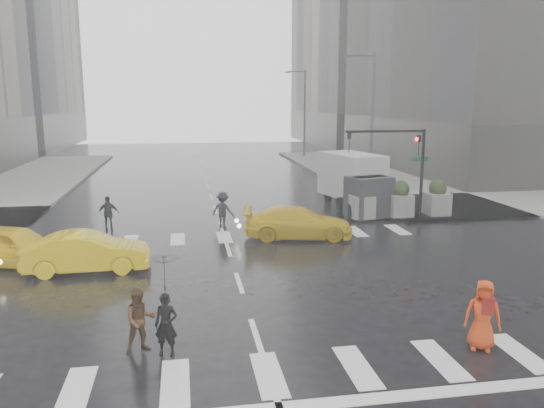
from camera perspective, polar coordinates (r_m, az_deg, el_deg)
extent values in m
plane|color=black|center=(17.52, -3.57, -8.45)|extent=(120.00, 120.00, 0.00)
cube|color=gray|center=(40.43, 22.10, 2.01)|extent=(35.00, 35.00, 0.15)
cube|color=#2E2C29|center=(53.32, 25.67, 6.03)|extent=(26.05, 26.05, 4.40)
cube|color=gray|center=(79.61, 13.96, 19.50)|extent=(26.00, 26.00, 36.00)
cube|color=#2E2C29|center=(78.76, 13.42, 8.08)|extent=(26.05, 26.05, 4.40)
cylinder|color=black|center=(27.33, 15.81, 3.06)|extent=(0.16, 0.16, 4.50)
cylinder|color=black|center=(26.33, 12.08, 7.65)|extent=(4.00, 0.12, 0.12)
imported|color=black|center=(27.07, 15.49, 6.10)|extent=(0.16, 0.20, 1.00)
imported|color=black|center=(25.76, 8.29, 6.60)|extent=(0.16, 0.20, 1.00)
sphere|color=#FF190C|center=(27.01, 15.33, 6.74)|extent=(0.20, 0.20, 0.20)
cube|color=#0D6034|center=(27.51, 15.62, 4.70)|extent=(0.90, 0.03, 0.22)
cylinder|color=#59595B|center=(36.73, 10.70, 8.75)|extent=(0.20, 0.20, 9.00)
cylinder|color=#59595B|center=(36.53, 9.57, 15.53)|extent=(1.80, 0.12, 0.12)
cube|color=#59595B|center=(36.24, 8.17, 15.45)|extent=(0.50, 0.22, 0.15)
cylinder|color=#59595B|center=(55.92, 3.52, 9.63)|extent=(0.20, 0.20, 9.00)
cylinder|color=#59595B|center=(55.78, 2.64, 14.05)|extent=(1.80, 0.12, 0.12)
cube|color=#59595B|center=(55.59, 1.71, 13.97)|extent=(0.50, 0.22, 0.15)
cube|color=gray|center=(26.63, 9.61, -0.26)|extent=(1.10, 1.10, 1.10)
sphere|color=black|center=(26.49, 9.66, 1.44)|extent=(0.90, 0.90, 0.90)
cube|color=gray|center=(27.35, 13.57, -0.11)|extent=(1.10, 1.10, 1.10)
sphere|color=black|center=(27.21, 13.64, 1.54)|extent=(0.90, 0.90, 0.90)
cube|color=gray|center=(28.19, 17.31, 0.02)|extent=(1.10, 1.10, 1.10)
sphere|color=black|center=(28.06, 17.40, 1.62)|extent=(0.90, 0.90, 0.90)
imported|color=black|center=(12.81, -11.32, -12.62)|extent=(0.62, 0.48, 1.49)
imported|color=black|center=(12.37, -11.54, -7.32)|extent=(1.18, 1.19, 0.88)
imported|color=#422917|center=(13.13, -14.00, -12.04)|extent=(0.87, 0.76, 1.53)
imported|color=#E64110|center=(13.76, 21.73, -11.02)|extent=(0.99, 0.87, 1.71)
cube|color=maroon|center=(13.52, 22.22, -10.12)|extent=(0.32, 0.27, 0.40)
imported|color=black|center=(25.30, -17.18, -0.97)|extent=(0.94, 0.57, 1.59)
imported|color=black|center=(24.73, -5.31, -0.66)|extent=(1.25, 1.08, 1.70)
imported|color=yellow|center=(21.15, -26.08, -4.09)|extent=(4.63, 3.04, 1.46)
imported|color=yellow|center=(19.48, -19.28, -4.91)|extent=(4.25, 1.57, 1.39)
imported|color=yellow|center=(22.91, 2.82, -2.00)|extent=(4.39, 2.55, 1.36)
cube|color=silver|center=(29.61, 8.55, 3.08)|extent=(2.12, 4.06, 2.38)
cube|color=#29292D|center=(27.09, 10.36, 0.78)|extent=(2.03, 1.59, 2.03)
cube|color=black|center=(26.99, 10.40, 2.07)|extent=(1.77, 0.79, 0.79)
cylinder|color=black|center=(26.76, 8.57, -0.83)|extent=(0.25, 0.79, 0.79)
cylinder|color=black|center=(27.39, 12.26, -0.69)|extent=(0.25, 0.79, 0.79)
cylinder|color=black|center=(28.57, 7.36, -0.05)|extent=(0.25, 0.79, 0.79)
cylinder|color=black|center=(29.16, 10.85, 0.07)|extent=(0.25, 0.79, 0.79)
cylinder|color=black|center=(30.90, 6.03, 0.82)|extent=(0.25, 0.79, 0.79)
cylinder|color=black|center=(31.45, 9.28, 0.92)|extent=(0.25, 0.79, 0.79)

